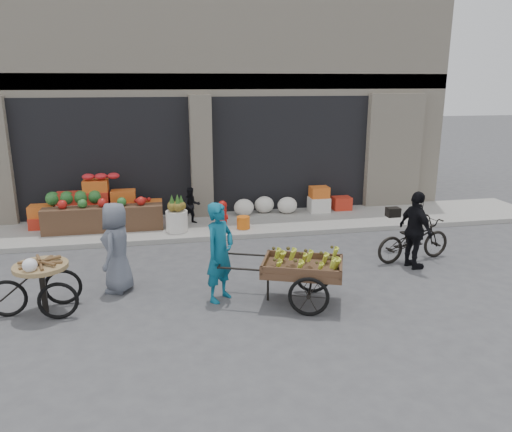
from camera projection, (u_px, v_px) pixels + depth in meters
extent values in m
plane|color=#424244|center=(230.00, 294.00, 8.79)|extent=(80.00, 80.00, 0.00)
cube|color=gray|center=(206.00, 226.00, 12.65)|extent=(18.00, 2.20, 0.12)
cube|color=beige|center=(190.00, 84.00, 15.62)|extent=(14.00, 6.00, 7.00)
cube|color=gray|center=(198.00, 81.00, 12.90)|extent=(14.00, 0.30, 0.40)
cube|color=black|center=(107.00, 155.00, 13.56)|extent=(4.40, 1.60, 3.10)
cube|color=black|center=(283.00, 150.00, 14.49)|extent=(4.40, 1.60, 3.10)
cube|color=beige|center=(201.00, 157.00, 13.22)|extent=(0.55, 0.80, 3.22)
cube|color=brown|center=(104.00, 219.00, 11.95)|extent=(2.80, 0.45, 0.60)
sphere|color=#1E5923|center=(74.00, 198.00, 12.17)|extent=(0.34, 0.34, 0.34)
cylinder|color=silver|center=(177.00, 221.00, 11.95)|extent=(0.52, 0.52, 0.50)
cylinder|color=#A5140F|center=(223.00, 218.00, 12.10)|extent=(0.20, 0.20, 0.56)
sphere|color=#A5140F|center=(222.00, 205.00, 12.02)|extent=(0.22, 0.22, 0.22)
cylinder|color=orange|center=(243.00, 223.00, 12.19)|extent=(0.32, 0.32, 0.30)
ellipsoid|color=silver|center=(266.00, 206.00, 13.46)|extent=(1.70, 0.60, 0.44)
imported|color=black|center=(192.00, 206.00, 12.54)|extent=(0.51, 0.43, 0.93)
cube|color=brown|center=(302.00, 269.00, 8.27)|extent=(1.53, 1.27, 0.12)
torus|color=black|center=(309.00, 297.00, 7.87)|extent=(0.64, 0.29, 0.66)
torus|color=black|center=(312.00, 275.00, 8.76)|extent=(0.64, 0.29, 0.66)
cylinder|color=black|center=(268.00, 285.00, 8.45)|extent=(0.05, 0.05, 0.54)
imported|color=#0F5B77|center=(220.00, 252.00, 8.34)|extent=(0.73, 0.73, 1.70)
cylinder|color=#9E7F51|center=(41.00, 266.00, 7.85)|extent=(0.87, 0.87, 0.07)
cube|color=black|center=(44.00, 290.00, 7.96)|extent=(0.08, 0.08, 0.80)
torus|color=black|center=(58.00, 301.00, 7.78)|extent=(0.62, 0.08, 0.62)
torus|color=black|center=(63.00, 287.00, 8.30)|extent=(0.62, 0.08, 0.62)
torus|color=black|center=(7.00, 298.00, 7.86)|extent=(0.62, 0.08, 0.62)
imported|color=slate|center=(117.00, 247.00, 8.72)|extent=(0.70, 0.90, 1.61)
imported|color=black|center=(413.00, 239.00, 10.31)|extent=(1.79, 0.87, 0.90)
imported|color=black|center=(416.00, 230.00, 9.81)|extent=(0.53, 0.97, 1.56)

